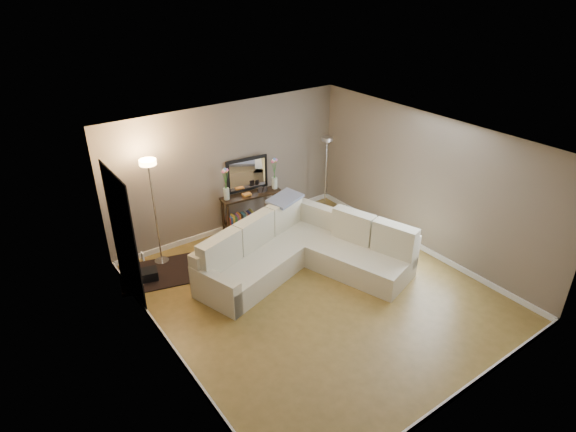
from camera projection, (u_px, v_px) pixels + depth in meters
floor at (316, 293)px, 7.98m from camera, size 5.00×5.50×0.01m
ceiling at (321, 143)px, 6.76m from camera, size 5.00×5.50×0.01m
wall_back at (229, 169)px, 9.36m from camera, size 5.00×0.02×2.60m
wall_front at (473, 320)px, 5.39m from camera, size 5.00×0.02×2.60m
wall_left at (164, 280)px, 6.08m from camera, size 0.02×5.50×2.60m
wall_right at (427, 185)px, 8.67m from camera, size 0.02×5.50×2.60m
baseboard_back at (233, 226)px, 9.92m from camera, size 5.00×0.03×0.10m
baseboard_front at (453, 398)px, 5.99m from camera, size 5.00×0.03×0.10m
baseboard_left at (176, 353)px, 6.67m from camera, size 0.03×5.50×0.10m
baseboard_right at (417, 245)px, 9.24m from camera, size 0.03×5.50×0.10m
doorway at (123, 238)px, 7.41m from camera, size 0.02×1.20×2.20m
switch_plate at (143, 256)px, 6.75m from camera, size 0.02×0.08×0.12m
sectional_sofa at (299, 250)px, 8.47m from camera, size 3.46×2.84×0.99m
throw_blanket at (285, 199)px, 8.91m from camera, size 0.80×0.63×0.09m
console_table at (248, 210)px, 9.71m from camera, size 1.27×0.47×0.77m
leaning_mirror at (247, 174)px, 9.54m from camera, size 0.88×0.13×0.69m
table_decor at (252, 193)px, 9.54m from camera, size 0.53×0.14×0.12m
flower_vase_left at (226, 186)px, 9.22m from camera, size 0.15×0.13×0.66m
flower_vase_right at (274, 175)px, 9.68m from camera, size 0.15×0.13×0.66m
floor_lamp_lit at (152, 192)px, 8.16m from camera, size 0.35×0.35×1.99m
floor_lamp_unlit at (326, 160)px, 10.09m from camera, size 0.24×0.24×1.69m
charcoal_rug at (159, 273)px, 8.46m from camera, size 1.51×1.28×0.02m
black_bag at (147, 276)px, 8.29m from camera, size 0.42×0.35×0.24m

